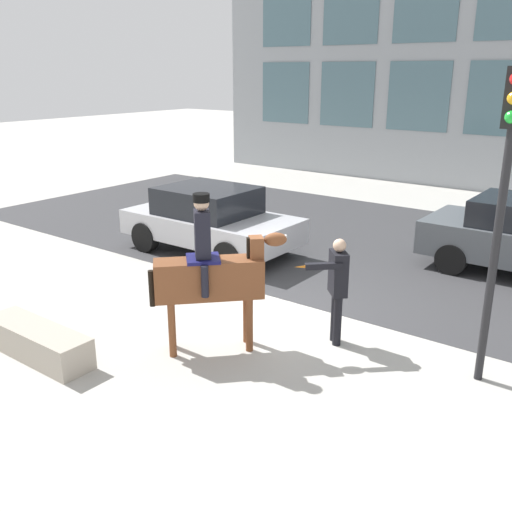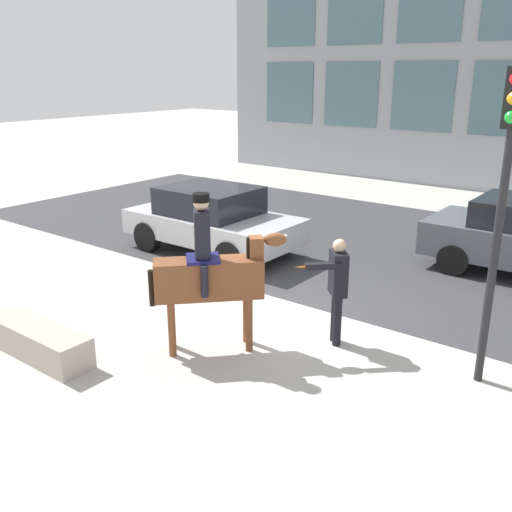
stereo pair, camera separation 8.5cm
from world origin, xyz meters
The scene contains 7 objects.
ground_plane centered at (0.00, 0.00, 0.00)m, with size 80.00×80.00×0.00m, color #B2AFA8.
road_surface centered at (0.00, 4.75, 0.00)m, with size 22.94×8.50×0.01m.
mounted_horse_lead centered at (-0.07, -1.76, 1.22)m, with size 1.60×1.63×2.42m.
pedestrian_bystander centered at (1.33, -0.47, 0.99)m, with size 0.63×0.86×1.69m.
street_car_near_lane centered at (-3.34, 1.93, 0.79)m, with size 4.10×2.05×1.53m.
traffic_light centered at (3.47, -0.25, 2.76)m, with size 0.24×0.29×4.12m.
planter_ledge centered at (-1.98, -3.52, 0.24)m, with size 1.99×0.56×0.47m.
Camera 1 is at (5.19, -7.68, 4.07)m, focal length 40.00 mm.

